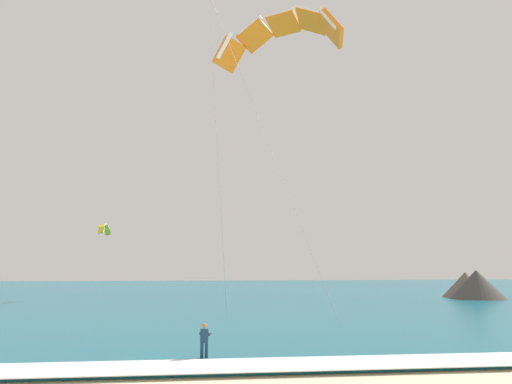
# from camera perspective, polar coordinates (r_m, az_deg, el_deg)

# --- Properties ---
(sea) EXTENTS (200.00, 120.00, 0.20)m
(sea) POSITION_cam_1_polar(r_m,az_deg,el_deg) (80.26, -3.29, -11.33)
(sea) COLOR #146075
(sea) RESTS_ON ground
(surf_foam) EXTENTS (200.00, 2.92, 0.04)m
(surf_foam) POSITION_cam_1_polar(r_m,az_deg,el_deg) (21.97, 7.13, -18.80)
(surf_foam) COLOR white
(surf_foam) RESTS_ON sea
(surfboard) EXTENTS (0.62, 1.45, 0.09)m
(surfboard) POSITION_cam_1_polar(r_m,az_deg,el_deg) (23.28, -5.95, -18.71)
(surfboard) COLOR white
(surfboard) RESTS_ON ground
(kitesurfer) EXTENTS (0.56, 0.56, 1.69)m
(kitesurfer) POSITION_cam_1_polar(r_m,az_deg,el_deg) (23.15, -5.91, -16.48)
(kitesurfer) COLOR #143347
(kitesurfer) RESTS_ON ground
(kite_primary) EXTENTS (7.94, 8.29, 18.75)m
(kite_primary) POSITION_cam_1_polar(r_m,az_deg,el_deg) (32.68, 2.79, 17.71)
(kite_primary) COLOR orange
(kite_distant) EXTENTS (1.07, 3.83, 1.37)m
(kite_distant) POSITION_cam_1_polar(r_m,az_deg,el_deg) (64.92, -16.91, -3.95)
(kite_distant) COLOR yellow
(headland_right) EXTENTS (7.69, 9.94, 3.70)m
(headland_right) POSITION_cam_1_polar(r_m,az_deg,el_deg) (69.61, 23.46, -9.88)
(headland_right) COLOR #47423D
(headland_right) RESTS_ON ground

